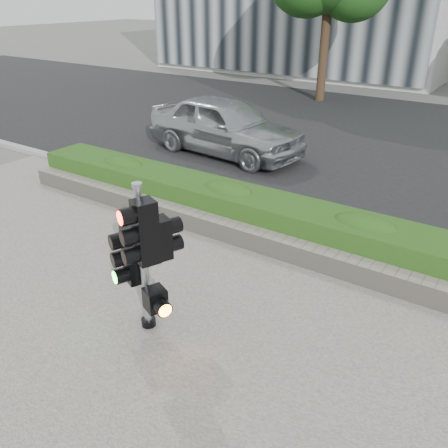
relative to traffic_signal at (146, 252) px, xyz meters
The scene contains 8 objects.
ground 1.42m from the traffic_signal, 72.75° to the left, with size 120.00×120.00×0.00m, color #51514C.
sidewalk 2.09m from the traffic_signal, 82.11° to the right, with size 16.00×11.00×0.03m, color #9E9389.
road 10.84m from the traffic_signal, 88.73° to the left, with size 60.00×13.00×0.02m, color black.
curb 4.08m from the traffic_signal, 86.50° to the left, with size 60.00×0.25×0.12m, color gray.
stone_wall 2.85m from the traffic_signal, 84.88° to the left, with size 12.00×0.32×0.34m, color gray.
hedge 3.43m from the traffic_signal, 85.87° to the left, with size 12.00×1.00×0.68m, color #3E7724.
traffic_signal is the anchor object (origin of this frame).
car_silver 7.78m from the traffic_signal, 116.54° to the left, with size 1.85×4.61×1.57m, color #A6A8AD.
Camera 1 is at (3.47, -4.52, 4.10)m, focal length 38.00 mm.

